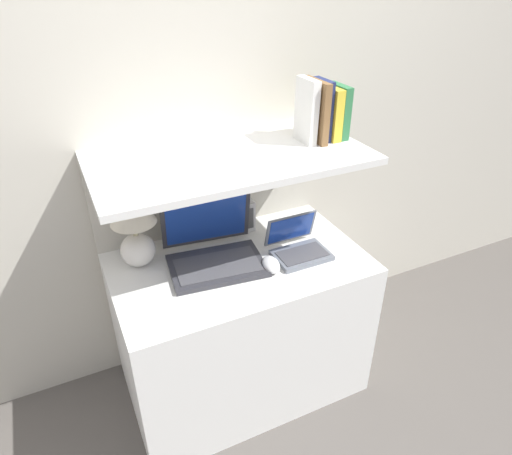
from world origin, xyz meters
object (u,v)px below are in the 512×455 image
router_box (241,217)px  laptop_small (298,247)px  book_navy (322,110)px  laptop_large (213,249)px  book_green (338,111)px  book_brown (315,111)px  computer_mouse (271,265)px  book_yellow (329,113)px  table_lamp (134,224)px  book_white (307,111)px

router_box → laptop_small: bearing=-63.0°
laptop_small → book_navy: size_ratio=0.97×
laptop_large → book_green: (0.57, 0.02, 0.50)m
router_box → book_navy: size_ratio=0.61×
book_brown → book_navy: bearing=0.0°
computer_mouse → book_yellow: bearing=26.5°
laptop_small → computer_mouse: 0.16m
table_lamp → laptop_large: bearing=-21.2°
table_lamp → laptop_small: table_lamp is taller
laptop_small → book_brown: 0.57m
router_box → book_yellow: 0.61m
book_brown → book_white: size_ratio=0.96×
book_yellow → book_navy: book_navy is taller
laptop_large → router_box: (0.20, 0.18, 0.01)m
laptop_large → book_yellow: 0.73m
table_lamp → laptop_small: 0.68m
table_lamp → book_brown: book_brown is taller
router_box → book_white: bearing=-36.1°
book_brown → book_green: bearing=0.0°
laptop_large → computer_mouse: bearing=-39.0°
computer_mouse → book_green: book_green is taller
computer_mouse → book_yellow: 0.66m
book_navy → book_brown: bearing=180.0°
book_green → book_navy: size_ratio=0.88×
router_box → book_white: (0.22, -0.16, 0.51)m
computer_mouse → book_brown: 0.64m
laptop_small → book_yellow: 0.57m
book_green → book_brown: size_ratio=0.88×
router_box → book_yellow: (0.33, -0.16, 0.48)m
computer_mouse → book_brown: book_brown is taller
table_lamp → book_yellow: bearing=-6.6°
book_navy → book_white: book_white is taller
book_green → book_navy: book_navy is taller
table_lamp → book_green: size_ratio=1.57×
router_box → book_navy: 0.60m
laptop_large → router_box: size_ratio=2.85×
book_yellow → book_brown: 0.07m
book_green → computer_mouse: bearing=-156.0°
book_brown → book_white: 0.04m
laptop_large → book_brown: bearing=1.9°
laptop_small → book_green: 0.58m
computer_mouse → book_brown: (0.27, 0.17, 0.55)m
book_navy → laptop_small: bearing=-141.3°
computer_mouse → book_green: (0.38, 0.17, 0.54)m
book_navy → book_brown: book_brown is taller
table_lamp → book_white: size_ratio=1.33×
book_navy → table_lamp: bearing=173.1°
router_box → computer_mouse: bearing=-92.0°
book_navy → book_green: bearing=0.0°
laptop_small → book_green: bearing=27.9°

